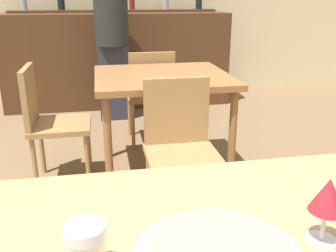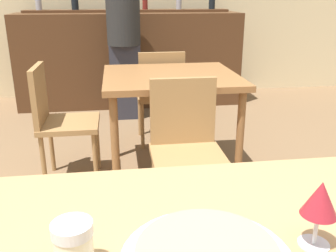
{
  "view_description": "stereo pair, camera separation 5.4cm",
  "coord_description": "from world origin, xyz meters",
  "px_view_note": "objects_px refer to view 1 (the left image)",
  "views": [
    {
      "loc": [
        -0.22,
        -0.66,
        1.28
      ],
      "look_at": [
        -0.0,
        0.55,
        0.85
      ],
      "focal_mm": 40.0,
      "sensor_mm": 36.0,
      "label": 1
    },
    {
      "loc": [
        -0.17,
        -0.67,
        1.28
      ],
      "look_at": [
        -0.0,
        0.55,
        0.85
      ],
      "focal_mm": 40.0,
      "sensor_mm": 36.0,
      "label": 2
    }
  ],
  "objects_px": {
    "person_standing": "(112,35)",
    "wine_glass": "(328,197)",
    "chair_far_side_left": "(48,118)",
    "chair_far_side_back": "(151,91)",
    "cheese_shaker": "(87,250)",
    "chair_far_side_front": "(180,142)"
  },
  "relations": [
    {
      "from": "chair_far_side_left",
      "to": "cheese_shaker",
      "type": "height_order",
      "value": "cheese_shaker"
    },
    {
      "from": "chair_far_side_front",
      "to": "person_standing",
      "type": "distance_m",
      "value": 2.07
    },
    {
      "from": "person_standing",
      "to": "wine_glass",
      "type": "bearing_deg",
      "value": -84.23
    },
    {
      "from": "chair_far_side_front",
      "to": "wine_glass",
      "type": "height_order",
      "value": "wine_glass"
    },
    {
      "from": "chair_far_side_left",
      "to": "wine_glass",
      "type": "height_order",
      "value": "wine_glass"
    },
    {
      "from": "chair_far_side_left",
      "to": "cheese_shaker",
      "type": "bearing_deg",
      "value": -170.51
    },
    {
      "from": "person_standing",
      "to": "chair_far_side_left",
      "type": "bearing_deg",
      "value": -109.82
    },
    {
      "from": "wine_glass",
      "to": "person_standing",
      "type": "bearing_deg",
      "value": 95.77
    },
    {
      "from": "cheese_shaker",
      "to": "person_standing",
      "type": "distance_m",
      "value": 3.3
    },
    {
      "from": "person_standing",
      "to": "chair_far_side_front",
      "type": "bearing_deg",
      "value": -82.13
    },
    {
      "from": "chair_far_side_back",
      "to": "wine_glass",
      "type": "height_order",
      "value": "wine_glass"
    },
    {
      "from": "chair_far_side_front",
      "to": "cheese_shaker",
      "type": "height_order",
      "value": "cheese_shaker"
    },
    {
      "from": "chair_far_side_back",
      "to": "person_standing",
      "type": "height_order",
      "value": "person_standing"
    },
    {
      "from": "chair_far_side_front",
      "to": "chair_far_side_left",
      "type": "height_order",
      "value": "same"
    },
    {
      "from": "cheese_shaker",
      "to": "wine_glass",
      "type": "relative_size",
      "value": 0.72
    },
    {
      "from": "chair_far_side_left",
      "to": "cheese_shaker",
      "type": "distance_m",
      "value": 1.94
    },
    {
      "from": "chair_far_side_front",
      "to": "person_standing",
      "type": "xyz_separation_m",
      "value": [
        -0.28,
        2.01,
        0.4
      ]
    },
    {
      "from": "cheese_shaker",
      "to": "chair_far_side_left",
      "type": "bearing_deg",
      "value": 99.49
    },
    {
      "from": "chair_far_side_back",
      "to": "cheese_shaker",
      "type": "distance_m",
      "value": 2.55
    },
    {
      "from": "chair_far_side_left",
      "to": "wine_glass",
      "type": "distance_m",
      "value": 2.08
    },
    {
      "from": "chair_far_side_back",
      "to": "chair_far_side_left",
      "type": "distance_m",
      "value": 0.99
    },
    {
      "from": "chair_far_side_front",
      "to": "chair_far_side_back",
      "type": "distance_m",
      "value": 1.2
    }
  ]
}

